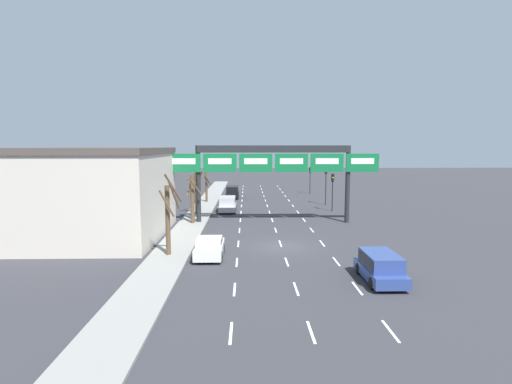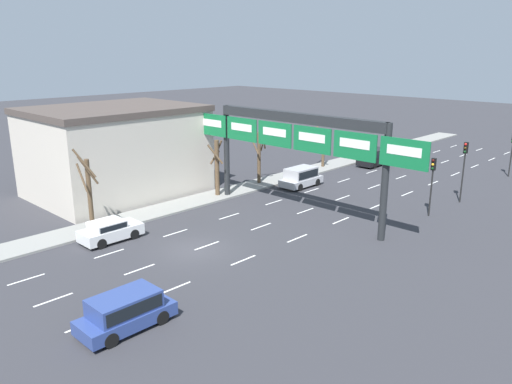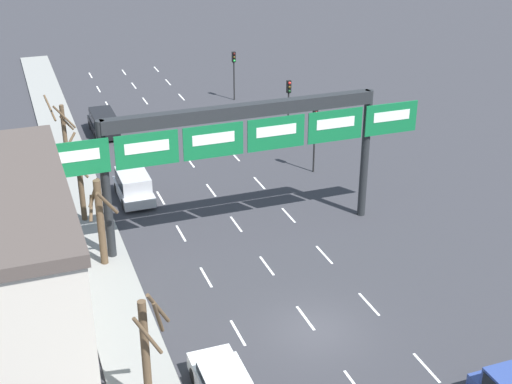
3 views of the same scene
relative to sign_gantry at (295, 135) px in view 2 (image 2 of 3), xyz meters
The scene contains 15 objects.
ground_plane 11.32m from the sign_gantry, 90.00° to the right, with size 220.00×220.00×0.00m, color #333338.
sidewalk_left 13.82m from the sign_gantry, 130.00° to the right, with size 2.80×110.00×0.15m.
lane_dashes 7.27m from the sign_gantry, 90.00° to the left, with size 6.72×67.00×0.01m.
sign_gantry is the anchor object (origin of this frame).
building_near 16.24m from the sign_gantry, 158.71° to the right, with size 10.55×13.45×7.49m.
suv_black 20.54m from the sign_gantry, 103.76° to the left, with size 1.86×4.61×1.77m.
car_white 14.42m from the sign_gantry, 112.84° to the right, with size 1.87×3.95×1.39m.
suv_silver 9.85m from the sign_gantry, 125.28° to the left, with size 1.95×4.19×1.76m.
suv_blue 18.83m from the sign_gantry, 74.28° to the right, with size 1.91×4.28×1.64m.
traffic_light_near_gantry 10.56m from the sign_gantry, 43.18° to the left, with size 0.30×0.35×4.42m.
traffic_light_far_end 14.50m from the sign_gantry, 57.67° to the left, with size 0.30×0.35×4.97m.
tree_bare_closest 8.62m from the sign_gantry, behind, with size 1.56×1.55×4.70m.
tree_bare_second 16.89m from the sign_gantry, 119.40° to the left, with size 1.84×1.67×4.71m.
tree_bare_third 14.85m from the sign_gantry, 123.35° to the right, with size 1.50×1.39×5.67m.
tree_bare_furthest 10.07m from the sign_gantry, 149.30° to the left, with size 1.82×1.68×5.08m.
Camera 2 is at (22.80, -18.08, 11.89)m, focal length 35.00 mm.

